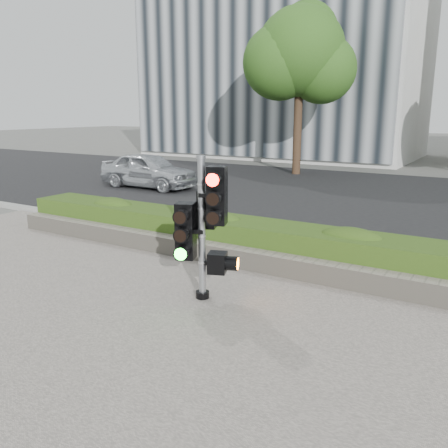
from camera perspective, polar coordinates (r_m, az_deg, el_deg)
name	(u,v)px	position (r m, az deg, el deg)	size (l,w,h in m)	color
ground	(193,308)	(6.95, -3.71, -10.03)	(120.00, 120.00, 0.00)	#51514C
sidewalk	(51,393)	(5.33, -20.12, -18.54)	(16.00, 11.00, 0.03)	#9E9389
road	(372,199)	(15.89, 17.37, 2.88)	(60.00, 13.00, 0.02)	black
curb	(284,250)	(9.52, 7.18, -3.14)	(60.00, 0.25, 0.12)	gray
stone_wall	(255,260)	(8.40, 3.70, -4.34)	(12.00, 0.32, 0.34)	gray
hedge	(271,242)	(8.91, 5.66, -2.19)	(12.00, 1.00, 0.68)	#557C26
building_left	(286,30)	(31.28, 7.47, 22.09)	(16.00, 9.00, 15.00)	#B7B7B2
tree_left	(300,55)	(21.52, 9.16, 19.41)	(4.61, 4.03, 7.34)	black
traffic_signal	(204,221)	(6.87, -2.40, 0.34)	(0.78, 0.68, 2.13)	black
car_silver	(148,170)	(17.53, -9.09, 6.42)	(1.51, 3.76, 1.28)	silver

